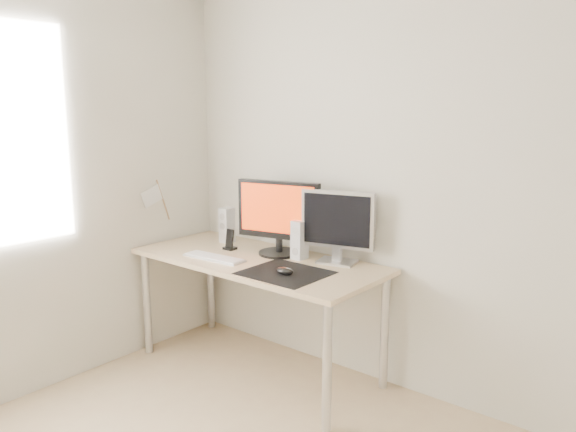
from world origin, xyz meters
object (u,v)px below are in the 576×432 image
Objects in this scene: main_monitor at (278,215)px; speaker_left at (227,225)px; desk at (257,270)px; keyboard at (214,257)px; phone_dock at (230,243)px; mouse at (285,271)px; second_monitor at (337,223)px; speaker_right at (299,240)px.

main_monitor is 0.50m from speaker_left.
desk is 0.28m from keyboard.
phone_dock is at bearing 170.62° from desk.
main_monitor is at bearing 134.61° from mouse.
second_monitor reaches higher than phone_dock.
main_monitor reaches higher than keyboard.
desk is 6.69× the size of speaker_right.
main_monitor reaches higher than desk.
phone_dock is at bearing -39.62° from speaker_left.
speaker_left is 0.44m from keyboard.
phone_dock is (-0.72, -0.18, -0.20)m from second_monitor.
speaker_left is (-0.44, 0.18, 0.20)m from desk.
second_monitor is 1.87× the size of speaker_right.
mouse is 0.20× the size of main_monitor.
mouse is 0.67m from phone_dock.
second_monitor is 0.79m from keyboard.
mouse is at bearing -65.48° from speaker_right.
desk is 0.33m from speaker_right.
desk is at bearing 41.66° from keyboard.
main_monitor reaches higher than speaker_left.
mouse is 0.83× the size of phone_dock.
desk is at bearing -106.71° from main_monitor.
phone_dock is (-0.33, -0.11, -0.21)m from main_monitor.
speaker_right is at bearing 114.52° from mouse.
second_monitor is at bearing 16.82° from speaker_right.
speaker_right is at bearing -1.97° from speaker_left.
speaker_right is 0.51m from phone_dock.
main_monitor is 1.28× the size of keyboard.
second_monitor reaches higher than speaker_left.
second_monitor is 0.27m from speaker_right.
phone_dock reaches higher than mouse.
speaker_left is 1.00× the size of speaker_right.
main_monitor is 2.28× the size of speaker_left.
mouse is 0.40m from desk.
second_monitor is at bearing 3.08° from speaker_left.
speaker_right is at bearing 12.34° from phone_dock.
speaker_right is (-0.23, -0.07, -0.12)m from second_monitor.
mouse is 0.25× the size of second_monitor.
mouse is at bearing -45.39° from main_monitor.
second_monitor is (0.09, 0.38, 0.22)m from mouse.
keyboard is (0.24, -0.35, -0.11)m from speaker_left.
keyboard is at bearing -147.96° from second_monitor.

